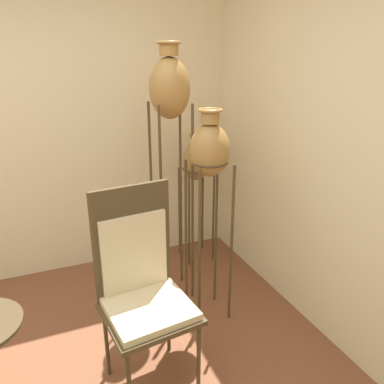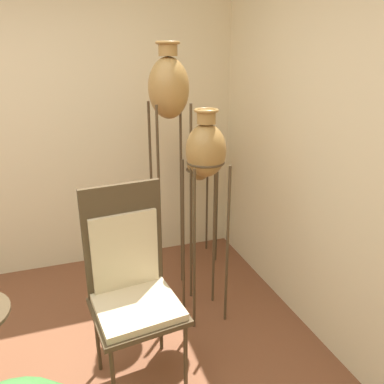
# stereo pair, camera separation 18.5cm
# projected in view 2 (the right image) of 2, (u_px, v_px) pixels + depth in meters

# --- Properties ---
(wall_back) EXTENTS (7.87, 0.06, 2.70)m
(wall_back) POSITION_uv_depth(u_px,v_px,m) (12.00, 124.00, 3.08)
(wall_back) COLOR beige
(wall_back) RESTS_ON ground_plane
(vase_stand_tall) EXTENTS (0.29, 0.29, 1.97)m
(vase_stand_tall) POSITION_uv_depth(u_px,v_px,m) (169.00, 95.00, 2.64)
(vase_stand_tall) COLOR #473823
(vase_stand_tall) RESTS_ON ground_plane
(vase_stand_medium) EXTENTS (0.27, 0.27, 1.56)m
(vase_stand_medium) POSITION_uv_depth(u_px,v_px,m) (206.00, 155.00, 2.48)
(vase_stand_medium) COLOR #473823
(vase_stand_medium) RESTS_ON ground_plane
(vase_stand_short) EXTENTS (0.27, 0.27, 1.23)m
(vase_stand_short) POSITION_uv_depth(u_px,v_px,m) (200.00, 164.00, 3.41)
(vase_stand_short) COLOR #473823
(vase_stand_short) RESTS_ON ground_plane
(chair) EXTENTS (0.54, 0.52, 1.20)m
(chair) POSITION_uv_depth(u_px,v_px,m) (131.00, 279.00, 2.15)
(chair) COLOR #473823
(chair) RESTS_ON ground_plane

